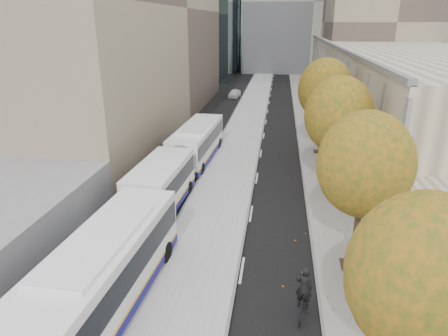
% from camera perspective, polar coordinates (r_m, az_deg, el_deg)
% --- Properties ---
extents(bus_platform, '(4.25, 150.00, 0.15)m').
position_cam_1_polar(bus_platform, '(40.84, 2.51, 4.48)').
color(bus_platform, '#A6A6A6').
rests_on(bus_platform, ground).
extents(sidewalk, '(4.75, 150.00, 0.08)m').
position_cam_1_polar(sidewalk, '(40.93, 13.75, 3.89)').
color(sidewalk, gray).
rests_on(sidewalk, ground).
extents(building_tan, '(18.00, 92.00, 8.00)m').
position_cam_1_polar(building_tan, '(70.31, 21.34, 13.08)').
color(building_tan, gray).
rests_on(building_tan, ground).
extents(building_midrise, '(24.00, 46.00, 25.00)m').
position_cam_1_polar(building_midrise, '(50.33, -19.68, 20.69)').
color(building_midrise, gray).
rests_on(building_midrise, ground).
extents(building_far_block, '(30.00, 18.00, 30.00)m').
position_cam_1_polar(building_far_block, '(100.41, 12.33, 22.03)').
color(building_far_block, '#9A978E').
rests_on(building_far_block, ground).
extents(bus_shelter, '(1.90, 4.40, 2.53)m').
position_cam_1_polar(bus_shelter, '(18.56, 25.97, -10.96)').
color(bus_shelter, '#383A3F').
rests_on(bus_shelter, sidewalk).
extents(tree_b, '(4.00, 4.00, 6.97)m').
position_cam_1_polar(tree_b, '(11.68, 26.73, -13.90)').
color(tree_b, '#322117').
rests_on(tree_b, sidewalk).
extents(tree_c, '(4.20, 4.20, 7.28)m').
position_cam_1_polar(tree_c, '(18.55, 19.49, 0.44)').
color(tree_c, '#322117').
rests_on(tree_c, sidewalk).
extents(tree_d, '(4.40, 4.40, 7.60)m').
position_cam_1_polar(tree_d, '(27.04, 16.05, 7.30)').
color(tree_d, '#322117').
rests_on(tree_d, sidewalk).
extents(tree_e, '(4.60, 4.60, 7.92)m').
position_cam_1_polar(tree_e, '(35.78, 14.24, 10.84)').
color(tree_e, '#322117').
rests_on(tree_e, sidewalk).
extents(bus_far, '(3.37, 17.71, 2.94)m').
position_cam_1_polar(bus_far, '(30.10, -5.70, 1.63)').
color(bus_far, white).
rests_on(bus_far, ground).
extents(cyclist, '(0.86, 1.89, 2.33)m').
position_cam_1_polar(cyclist, '(16.86, 11.24, -17.86)').
color(cyclist, black).
rests_on(cyclist, ground).
extents(distant_car, '(1.82, 3.81, 1.26)m').
position_cam_1_polar(distant_car, '(62.87, 1.52, 10.60)').
color(distant_car, silver).
rests_on(distant_car, ground).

